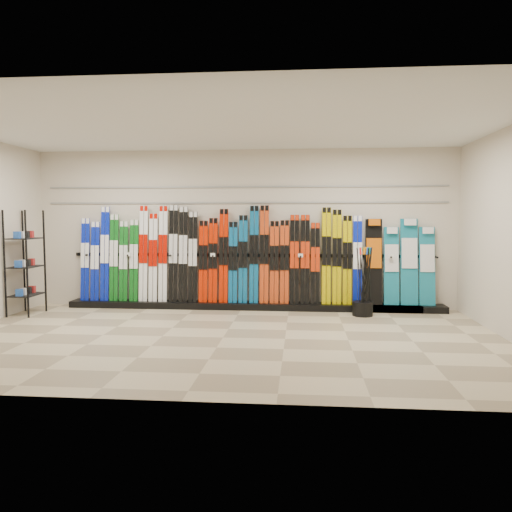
{
  "coord_description": "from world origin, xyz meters",
  "views": [
    {
      "loc": [
        1.1,
        -6.97,
        1.71
      ],
      "look_at": [
        0.39,
        1.0,
        1.1
      ],
      "focal_mm": 35.0,
      "sensor_mm": 36.0,
      "label": 1
    }
  ],
  "objects": [
    {
      "name": "ceiling",
      "position": [
        0.0,
        0.0,
        3.0
      ],
      "size": [
        8.0,
        8.0,
        0.0
      ],
      "primitive_type": "plane",
      "rotation": [
        3.14,
        0.0,
        0.0
      ],
      "color": "silver",
      "rests_on": "back_wall"
    },
    {
      "name": "slatwall_rail_0",
      "position": [
        0.0,
        2.48,
        2.0
      ],
      "size": [
        7.6,
        0.02,
        0.03
      ],
      "primitive_type": "cube",
      "color": "gray",
      "rests_on": "back_wall"
    },
    {
      "name": "ski_poles",
      "position": [
        2.23,
        1.81,
        0.61
      ],
      "size": [
        0.3,
        0.32,
        1.18
      ],
      "color": "black",
      "rests_on": "pole_bin"
    },
    {
      "name": "floor",
      "position": [
        0.0,
        0.0,
        0.0
      ],
      "size": [
        8.0,
        8.0,
        0.0
      ],
      "primitive_type": "plane",
      "color": "gray",
      "rests_on": "ground"
    },
    {
      "name": "snowboards",
      "position": [
        2.92,
        2.36,
        0.87
      ],
      "size": [
        1.25,
        0.24,
        1.58
      ],
      "color": "black",
      "rests_on": "ski_rack_base"
    },
    {
      "name": "back_wall",
      "position": [
        0.0,
        2.5,
        1.5
      ],
      "size": [
        8.0,
        0.0,
        8.0
      ],
      "primitive_type": "plane",
      "rotation": [
        1.57,
        0.0,
        0.0
      ],
      "color": "beige",
      "rests_on": "floor"
    },
    {
      "name": "ski_rack_base",
      "position": [
        0.22,
        2.28,
        0.06
      ],
      "size": [
        8.0,
        0.4,
        0.12
      ],
      "primitive_type": "cube",
      "color": "black",
      "rests_on": "floor"
    },
    {
      "name": "slatwall_rail_1",
      "position": [
        0.0,
        2.48,
        2.3
      ],
      "size": [
        7.6,
        0.02,
        0.03
      ],
      "primitive_type": "cube",
      "color": "gray",
      "rests_on": "back_wall"
    },
    {
      "name": "pole_bin",
      "position": [
        2.19,
        1.8,
        0.12
      ],
      "size": [
        0.36,
        0.36,
        0.25
      ],
      "primitive_type": "cylinder",
      "color": "black",
      "rests_on": "floor"
    },
    {
      "name": "accessory_rack",
      "position": [
        -3.75,
        1.41,
        0.92
      ],
      "size": [
        0.4,
        0.6,
        1.85
      ],
      "primitive_type": "cube",
      "color": "black",
      "rests_on": "floor"
    },
    {
      "name": "skis",
      "position": [
        -0.45,
        2.31,
        0.96
      ],
      "size": [
        5.37,
        0.18,
        1.84
      ],
      "color": "#081CB0",
      "rests_on": "ski_rack_base"
    }
  ]
}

